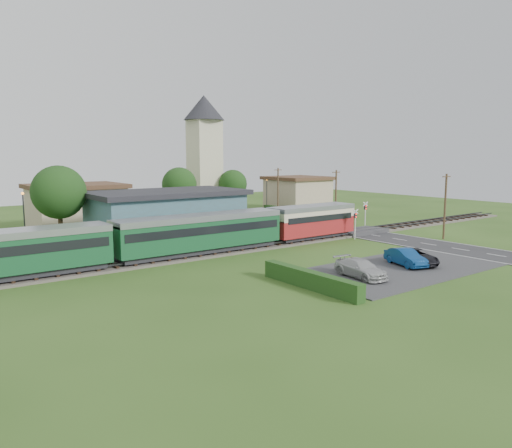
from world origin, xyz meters
TOP-DOWN VIEW (x-y plane):
  - ground at (0.00, 0.00)m, footprint 120.00×120.00m
  - railway_track at (0.00, 2.00)m, footprint 76.00×3.20m
  - road at (10.00, 0.00)m, footprint 6.00×70.00m
  - car_park at (-1.50, -12.00)m, footprint 17.00×9.00m
  - crossing_deck at (10.00, 2.00)m, footprint 6.20×3.40m
  - platform at (-10.00, 5.20)m, footprint 30.00×3.00m
  - equipment_hut at (-18.00, 5.20)m, footprint 2.30×2.30m
  - station_building at (-10.00, 10.99)m, footprint 16.00×9.00m
  - train at (-14.46, 2.00)m, footprint 43.20×2.90m
  - church_tower at (5.00, 28.00)m, footprint 6.00×6.00m
  - house_west at (-15.00, 25.00)m, footprint 10.80×8.80m
  - house_east at (20.00, 24.00)m, footprint 8.80×8.80m
  - hedge_carpark at (-11.00, -12.00)m, footprint 0.80×9.00m
  - hedge_roadside at (14.20, 16.00)m, footprint 0.80×18.00m
  - hedge_station at (-10.00, 15.50)m, footprint 22.00×0.80m
  - tree_a at (-20.00, 14.00)m, footprint 5.20×5.20m
  - tree_b at (-2.00, 23.00)m, footprint 4.60×4.60m
  - tree_c at (8.00, 25.00)m, footprint 4.20×4.20m
  - utility_pole_b at (14.20, -6.00)m, footprint 1.40×0.22m
  - utility_pole_c at (14.20, 10.00)m, footprint 1.40×0.22m
  - utility_pole_d at (14.20, 22.00)m, footprint 1.40×0.22m
  - crossing_signal_near at (6.40, -0.41)m, footprint 0.84×0.28m
  - crossing_signal_far at (13.60, 4.39)m, footprint 0.84×0.28m
  - streetlamp_west at (-22.00, 20.00)m, footprint 0.30×0.30m
  - streetlamp_east at (16.00, 27.00)m, footprint 0.30×0.30m
  - car_on_road at (9.37, 16.95)m, footprint 4.21×2.72m
  - car_park_blue at (-0.22, -11.73)m, footprint 2.66×4.41m
  - car_park_silver at (-6.12, -12.15)m, footprint 2.40×4.78m
  - car_park_dark at (0.95, -11.92)m, footprint 3.67×4.97m
  - pedestrian_near at (-4.60, 5.29)m, footprint 0.75×0.55m
  - pedestrian_far at (-16.25, 5.10)m, footprint 0.91×1.05m

SIDE VIEW (x-z plane):
  - ground at x=0.00m, z-range 0.00..0.00m
  - road at x=10.00m, z-range 0.00..0.05m
  - car_park at x=-1.50m, z-range 0.00..0.08m
  - railway_track at x=0.00m, z-range -0.13..0.36m
  - crossing_deck at x=10.00m, z-range 0.00..0.45m
  - platform at x=-10.00m, z-range 0.00..0.45m
  - hedge_carpark at x=-11.00m, z-range 0.00..1.20m
  - hedge_roadside at x=14.20m, z-range 0.00..1.20m
  - hedge_station at x=-10.00m, z-range 0.00..1.30m
  - car_park_dark at x=0.95m, z-range 0.08..1.33m
  - car_on_road at x=9.37m, z-range 0.05..1.38m
  - car_park_silver at x=-6.12m, z-range 0.08..1.41m
  - car_park_blue at x=-0.22m, z-range 0.08..1.45m
  - pedestrian_far at x=-16.25m, z-range 0.45..2.28m
  - pedestrian_near at x=-4.60m, z-range 0.45..2.32m
  - equipment_hut at x=-18.00m, z-range 0.47..3.02m
  - crossing_signal_near at x=6.40m, z-range 0.50..3.78m
  - crossing_signal_far at x=13.60m, z-range 0.50..3.78m
  - train at x=-14.46m, z-range 0.48..3.88m
  - station_building at x=-10.00m, z-range 0.04..5.34m
  - house_west at x=-15.00m, z-range 0.04..5.54m
  - house_east at x=20.00m, z-range 0.05..5.55m
  - streetlamp_west at x=-22.00m, z-range 0.46..5.62m
  - streetlamp_east at x=16.00m, z-range 0.46..5.62m
  - utility_pole_b at x=14.20m, z-range 0.13..7.13m
  - utility_pole_c at x=14.20m, z-range 0.13..7.13m
  - utility_pole_d at x=14.20m, z-range 0.13..7.13m
  - tree_c at x=8.00m, z-range 1.26..8.04m
  - tree_b at x=-2.00m, z-range 1.35..8.69m
  - tree_a at x=-20.00m, z-range 1.38..9.38m
  - church_tower at x=5.00m, z-range 1.43..19.03m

